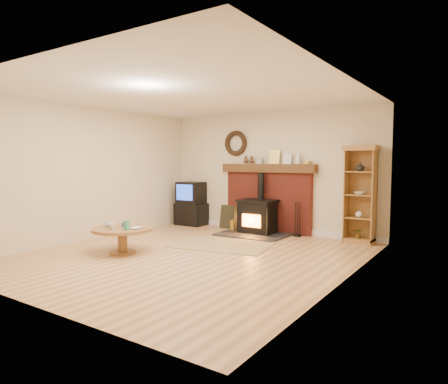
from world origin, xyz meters
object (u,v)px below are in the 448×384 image
Objects in this scene: tv_unit at (191,204)px; wood_stove at (257,217)px; curio_cabinet at (360,194)px; coffee_table at (122,232)px.

wood_stove is at bearing -5.78° from tv_unit.
curio_cabinet is (2.06, 0.28, 0.57)m from wood_stove.
curio_cabinet reaches higher than wood_stove.
wood_stove is 1.39× the size of coffee_table.
tv_unit is (-1.92, 0.19, 0.14)m from wood_stove.
coffee_table is at bearing -110.24° from wood_stove.
coffee_table is at bearing -135.16° from curio_cabinet.
coffee_table is (-1.03, -2.79, -0.00)m from wood_stove.
curio_cabinet is at bearing 44.84° from coffee_table.
wood_stove reaches higher than tv_unit.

